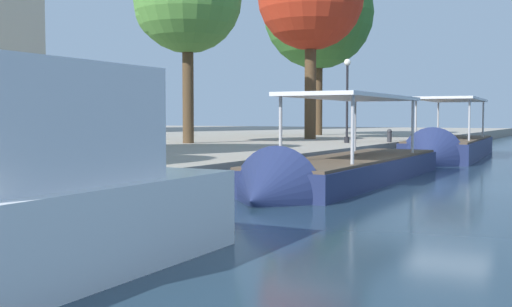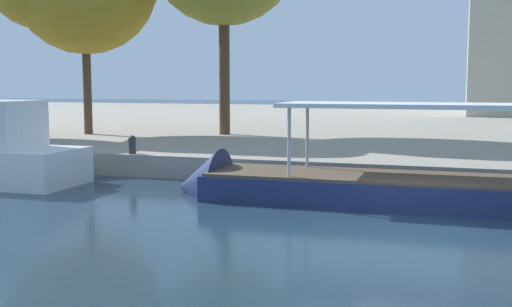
{
  "view_description": "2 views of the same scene",
  "coord_description": "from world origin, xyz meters",
  "px_view_note": "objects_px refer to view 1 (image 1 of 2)",
  "views": [
    {
      "loc": [
        -19.82,
        -4.14,
        2.11
      ],
      "look_at": [
        -3.33,
        4.98,
        1.02
      ],
      "focal_mm": 44.23,
      "sensor_mm": 36.0,
      "label": 1
    },
    {
      "loc": [
        1.09,
        -14.58,
        3.36
      ],
      "look_at": [
        -5.71,
        6.1,
        0.93
      ],
      "focal_mm": 43.84,
      "sensor_mm": 36.0,
      "label": 2
    }
  ],
  "objects_px": {
    "tree_0": "(320,9)",
    "tree_2": "(311,1)",
    "mooring_bollard_1": "(67,162)",
    "mooring_bollard_0": "(389,135)",
    "tour_boat_2": "(448,150)",
    "tree_4": "(185,1)",
    "lamp_post": "(347,96)",
    "tour_boat_1": "(342,175)"
  },
  "relations": [
    {
      "from": "tour_boat_2",
      "to": "mooring_bollard_0",
      "type": "height_order",
      "value": "tour_boat_2"
    },
    {
      "from": "tree_0",
      "to": "tree_2",
      "type": "distance_m",
      "value": 8.58
    },
    {
      "from": "tour_boat_1",
      "to": "tree_2",
      "type": "bearing_deg",
      "value": -153.41
    },
    {
      "from": "tour_boat_2",
      "to": "tree_4",
      "type": "height_order",
      "value": "tree_4"
    },
    {
      "from": "tour_boat_2",
      "to": "mooring_bollard_1",
      "type": "height_order",
      "value": "tour_boat_2"
    },
    {
      "from": "mooring_bollard_0",
      "to": "mooring_bollard_1",
      "type": "distance_m",
      "value": 22.41
    },
    {
      "from": "mooring_bollard_0",
      "to": "mooring_bollard_1",
      "type": "height_order",
      "value": "mooring_bollard_0"
    },
    {
      "from": "tree_0",
      "to": "tree_2",
      "type": "bearing_deg",
      "value": -160.24
    },
    {
      "from": "tour_boat_1",
      "to": "tree_2",
      "type": "xyz_separation_m",
      "value": [
        15.99,
        8.19,
        8.69
      ]
    },
    {
      "from": "mooring_bollard_1",
      "to": "tree_4",
      "type": "height_order",
      "value": "tree_4"
    },
    {
      "from": "mooring_bollard_1",
      "to": "tree_2",
      "type": "distance_m",
      "value": 26.83
    },
    {
      "from": "mooring_bollard_0",
      "to": "tour_boat_1",
      "type": "bearing_deg",
      "value": -169.18
    },
    {
      "from": "tour_boat_1",
      "to": "mooring_bollard_1",
      "type": "xyz_separation_m",
      "value": [
        -9.05,
        2.56,
        0.87
      ]
    },
    {
      "from": "tour_boat_2",
      "to": "lamp_post",
      "type": "height_order",
      "value": "lamp_post"
    },
    {
      "from": "mooring_bollard_1",
      "to": "tree_2",
      "type": "height_order",
      "value": "tree_2"
    },
    {
      "from": "tour_boat_1",
      "to": "tour_boat_2",
      "type": "xyz_separation_m",
      "value": [
        14.3,
        -0.26,
        0.12
      ]
    },
    {
      "from": "tour_boat_1",
      "to": "mooring_bollard_1",
      "type": "height_order",
      "value": "tour_boat_1"
    },
    {
      "from": "tour_boat_2",
      "to": "lamp_post",
      "type": "distance_m",
      "value": 5.92
    },
    {
      "from": "tour_boat_2",
      "to": "mooring_bollard_1",
      "type": "xyz_separation_m",
      "value": [
        -23.35,
        2.81,
        0.75
      ]
    },
    {
      "from": "mooring_bollard_0",
      "to": "lamp_post",
      "type": "distance_m",
      "value": 3.15
    },
    {
      "from": "mooring_bollard_1",
      "to": "tree_4",
      "type": "bearing_deg",
      "value": 27.64
    },
    {
      "from": "lamp_post",
      "to": "tree_4",
      "type": "relative_size",
      "value": 0.43
    },
    {
      "from": "mooring_bollard_0",
      "to": "lamp_post",
      "type": "bearing_deg",
      "value": 136.36
    },
    {
      "from": "mooring_bollard_0",
      "to": "tree_2",
      "type": "xyz_separation_m",
      "value": [
        2.63,
        5.63,
        7.81
      ]
    },
    {
      "from": "tour_boat_2",
      "to": "mooring_bollard_1",
      "type": "bearing_deg",
      "value": -10.87
    },
    {
      "from": "mooring_bollard_0",
      "to": "tree_4",
      "type": "xyz_separation_m",
      "value": [
        -6.24,
        8.47,
        6.64
      ]
    },
    {
      "from": "tour_boat_2",
      "to": "tree_2",
      "type": "relative_size",
      "value": 1.19
    },
    {
      "from": "mooring_bollard_1",
      "to": "tree_4",
      "type": "distance_m",
      "value": 19.43
    },
    {
      "from": "mooring_bollard_1",
      "to": "tour_boat_2",
      "type": "bearing_deg",
      "value": -6.87
    },
    {
      "from": "mooring_bollard_1",
      "to": "tree_0",
      "type": "height_order",
      "value": "tree_0"
    },
    {
      "from": "mooring_bollard_1",
      "to": "lamp_post",
      "type": "xyz_separation_m",
      "value": [
        20.66,
        1.67,
        2.01
      ]
    },
    {
      "from": "tour_boat_2",
      "to": "tree_4",
      "type": "distance_m",
      "value": 15.28
    },
    {
      "from": "tree_0",
      "to": "tree_4",
      "type": "bearing_deg",
      "value": -179.84
    },
    {
      "from": "mooring_bollard_1",
      "to": "tree_4",
      "type": "xyz_separation_m",
      "value": [
        16.18,
        8.47,
        6.64
      ]
    },
    {
      "from": "tour_boat_1",
      "to": "tree_0",
      "type": "height_order",
      "value": "tree_0"
    },
    {
      "from": "mooring_bollard_0",
      "to": "tree_2",
      "type": "bearing_deg",
      "value": 64.97
    },
    {
      "from": "tree_2",
      "to": "tree_4",
      "type": "bearing_deg",
      "value": 162.26
    },
    {
      "from": "tour_boat_2",
      "to": "tree_2",
      "type": "bearing_deg",
      "value": -105.32
    },
    {
      "from": "tour_boat_1",
      "to": "mooring_bollard_0",
      "type": "bearing_deg",
      "value": -169.7
    },
    {
      "from": "mooring_bollard_0",
      "to": "mooring_bollard_1",
      "type": "xyz_separation_m",
      "value": [
        -22.41,
        0.0,
        -0.0
      ]
    },
    {
      "from": "lamp_post",
      "to": "mooring_bollard_0",
      "type": "bearing_deg",
      "value": -43.64
    },
    {
      "from": "mooring_bollard_1",
      "to": "tour_boat_1",
      "type": "bearing_deg",
      "value": -15.77
    }
  ]
}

